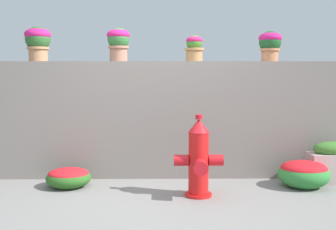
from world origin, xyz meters
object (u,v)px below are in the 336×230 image
object	(u,v)px
potted_plant_1	(38,41)
planter_box	(330,163)
potted_plant_2	(118,41)
potted_plant_3	(194,47)
fire_hydrant	(199,160)
potted_plant_4	(270,43)
flower_bush_left	(304,173)
flower_bush_right	(69,177)

from	to	relation	value
potted_plant_1	planter_box	xyz separation A→B (m)	(3.70, -0.36, -1.54)
potted_plant_2	potted_plant_3	world-z (taller)	potted_plant_2
planter_box	fire_hydrant	bearing A→B (deg)	-162.03
potted_plant_2	potted_plant_4	bearing A→B (deg)	-0.74
potted_plant_3	potted_plant_2	bearing A→B (deg)	179.21
fire_hydrant	planter_box	size ratio (longest dim) A/B	1.75
fire_hydrant	flower_bush_left	size ratio (longest dim) A/B	1.48
flower_bush_left	potted_plant_4	bearing A→B (deg)	117.47
flower_bush_left	flower_bush_right	world-z (taller)	flower_bush_left
flower_bush_left	potted_plant_3	bearing A→B (deg)	155.58
potted_plant_2	potted_plant_4	world-z (taller)	potted_plant_2
potted_plant_2	potted_plant_3	bearing A→B (deg)	-0.79
potted_plant_4	planter_box	xyz separation A→B (m)	(0.69, -0.38, -1.50)
potted_plant_1	potted_plant_4	xyz separation A→B (m)	(3.01, 0.02, -0.03)
potted_plant_3	fire_hydrant	world-z (taller)	potted_plant_3
potted_plant_4	flower_bush_left	world-z (taller)	potted_plant_4
potted_plant_4	flower_bush_right	world-z (taller)	potted_plant_4
potted_plant_3	flower_bush_right	bearing A→B (deg)	-160.45
potted_plant_1	potted_plant_4	bearing A→B (deg)	0.39
potted_plant_1	flower_bush_left	xyz separation A→B (m)	(3.30, -0.55, -1.61)
potted_plant_1	potted_plant_3	bearing A→B (deg)	0.91
potted_plant_2	planter_box	distance (m)	3.10
potted_plant_4	planter_box	bearing A→B (deg)	-28.61
potted_plant_1	planter_box	distance (m)	4.02
potted_plant_2	fire_hydrant	size ratio (longest dim) A/B	0.48
fire_hydrant	flower_bush_right	size ratio (longest dim) A/B	1.70
flower_bush_right	flower_bush_left	bearing A→B (deg)	-0.66
potted_plant_4	flower_bush_right	size ratio (longest dim) A/B	0.73
potted_plant_3	planter_box	world-z (taller)	potted_plant_3
flower_bush_right	planter_box	world-z (taller)	planter_box
flower_bush_right	potted_plant_1	bearing A→B (deg)	132.32
potted_plant_2	potted_plant_4	xyz separation A→B (m)	(1.98, -0.03, -0.03)
potted_plant_3	potted_plant_4	size ratio (longest dim) A/B	0.86
potted_plant_3	flower_bush_right	world-z (taller)	potted_plant_3
planter_box	potted_plant_2	bearing A→B (deg)	171.42
potted_plant_3	flower_bush_left	distance (m)	2.08
potted_plant_3	potted_plant_4	xyz separation A→B (m)	(0.99, -0.01, 0.05)
fire_hydrant	planter_box	bearing A→B (deg)	17.97
potted_plant_1	flower_bush_left	bearing A→B (deg)	-9.46
fire_hydrant	potted_plant_3	bearing A→B (deg)	89.03
potted_plant_1	flower_bush_left	distance (m)	3.72
planter_box	potted_plant_4	bearing A→B (deg)	151.39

